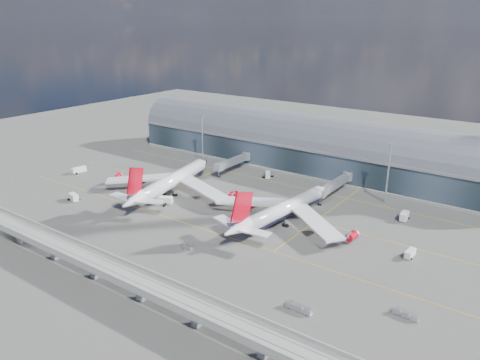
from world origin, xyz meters
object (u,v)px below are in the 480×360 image
Objects in this scene: service_truck_5 at (268,175)px; airliner_left at (170,182)px; service_truck_3 at (410,254)px; cargo_train_0 at (187,247)px; service_truck_0 at (79,170)px; cargo_train_1 at (299,308)px; service_truck_4 at (404,216)px; service_truck_1 at (74,197)px; floodlight_mast_right at (388,172)px; cargo_train_2 at (405,314)px; service_truck_2 at (162,200)px; floodlight_mast_left at (202,138)px; airliner_right at (283,210)px.

airliner_left is at bearing -149.82° from service_truck_5.
service_truck_3 is 1.21× the size of cargo_train_0.
cargo_train_1 is at bearing -7.09° from service_truck_0.
service_truck_0 reaches higher than cargo_train_1.
cargo_train_0 is at bearing -144.88° from service_truck_3.
service_truck_4 is 0.74× the size of cargo_train_1.
service_truck_4 is (120.82, 61.50, 0.06)m from service_truck_1.
service_truck_3 is (23.05, -42.32, -12.33)m from floodlight_mast_right.
floodlight_mast_right reaches higher than airliner_left.
cargo_train_0 is at bearing 87.82° from cargo_train_2.
service_truck_0 reaches higher than service_truck_3.
service_truck_4 is (87.66, 42.01, -0.03)m from service_truck_2.
cargo_train_2 is (89.45, -74.23, -0.59)m from service_truck_5.
service_truck_5 is at bearing -1.97° from floodlight_mast_left.
airliner_right is 65.31m from cargo_train_2.
airliner_left is 116.38m from cargo_train_2.
floodlight_mast_right is 148.17m from service_truck_0.
service_truck_4 reaches higher than cargo_train_0.
service_truck_0 is at bearing 64.23° from service_truck_1.
service_truck_3 is at bearing -73.88° from service_truck_4.
service_truck_0 is 1.37× the size of service_truck_3.
service_truck_1 reaches higher than service_truck_3.
service_truck_4 is 70.95m from service_truck_5.
floodlight_mast_left is 0.41× the size of airliner_right.
cargo_train_0 is (35.72, -24.46, -0.88)m from service_truck_2.
floodlight_mast_right is 90.76m from cargo_train_1.
service_truck_0 reaches higher than service_truck_5.
service_truck_0 is at bearing -127.63° from floodlight_mast_left.
airliner_right is 40.31m from cargo_train_0.
airliner_left is 1.06× the size of airliner_right.
airliner_right is 114.51m from service_truck_0.
service_truck_1 is (-8.54, -75.32, -12.08)m from floodlight_mast_left.
service_truck_3 reaches higher than cargo_train_0.
service_truck_1 is (-28.11, -29.78, -4.28)m from airliner_left.
cargo_train_0 is (-39.67, -80.28, -12.87)m from floodlight_mast_right.
floodlight_mast_right is 2.87× the size of service_truck_2.
floodlight_mast_left is 5.74× the size of cargo_train_0.
floodlight_mast_left is 4.50× the size of service_truck_4.
floodlight_mast_right is at bearing 127.06° from service_truck_4.
service_truck_2 is (-50.78, -12.67, -3.53)m from airliner_right.
floodlight_mast_left is 50.17m from airliner_left.
airliner_left is (19.57, -45.54, -7.80)m from floodlight_mast_left.
floodlight_mast_left reaches higher than service_truck_4.
service_truck_2 is (33.16, 19.49, 0.09)m from service_truck_1.
cargo_train_1 is at bearing -39.65° from floodlight_mast_left.
floodlight_mast_left reaches higher than service_truck_2.
floodlight_mast_left is 4.75× the size of service_truck_3.
service_truck_2 reaches higher than cargo_train_2.
floodlight_mast_right is 4.27× the size of service_truck_5.
floodlight_mast_left is 130.70m from service_truck_3.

